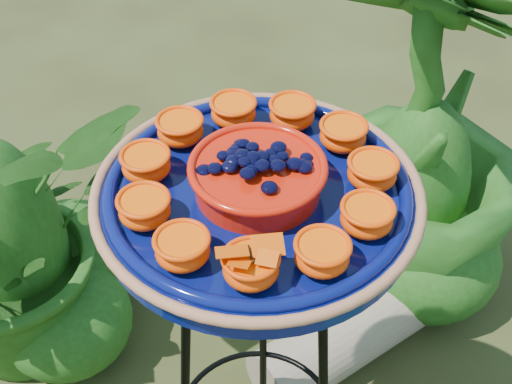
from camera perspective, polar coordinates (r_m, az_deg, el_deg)
tripod_stand at (r=1.35m, az=0.10°, el=-12.68°), size 0.42×0.42×0.92m
feeder_dish at (r=1.04m, az=0.13°, el=0.07°), size 0.59×0.59×0.11m
driftwood_log at (r=1.96m, az=7.31°, el=-11.33°), size 0.57×0.37×0.18m
shrub_back_left at (r=1.89m, az=-19.36°, el=-3.00°), size 0.90×0.87×0.77m
shrub_back_right at (r=1.91m, az=13.45°, el=4.26°), size 0.81×0.81×1.03m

